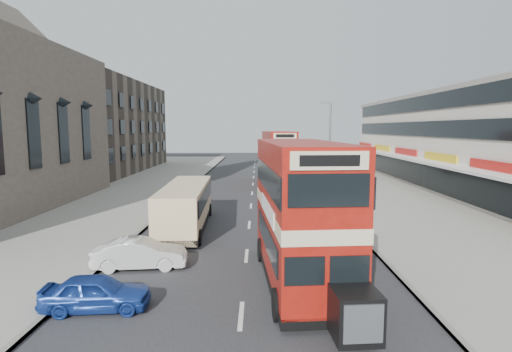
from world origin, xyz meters
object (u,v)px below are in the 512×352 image
(bus_second, at_px, (279,157))
(cyclist, at_px, (304,191))
(pedestrian_far, at_px, (332,171))
(car_left_front, at_px, (140,254))
(car_right_b, at_px, (303,187))
(street_lamp, at_px, (329,141))
(bus_main, at_px, (301,212))
(pedestrian_near, at_px, (350,192))
(car_left_near, at_px, (96,293))
(coach, at_px, (186,205))
(car_right_a, at_px, (310,190))

(bus_second, distance_m, cyclist, 9.26)
(pedestrian_far, bearing_deg, bus_second, -137.32)
(car_left_front, bearing_deg, car_right_b, -31.14)
(bus_second, relative_size, pedestrian_far, 6.31)
(car_left_front, xyz_separation_m, car_right_b, (9.02, 19.74, -0.08))
(street_lamp, xyz_separation_m, bus_main, (-4.38, -19.24, -2.05))
(street_lamp, xyz_separation_m, pedestrian_far, (2.65, 12.81, -3.86))
(bus_main, distance_m, pedestrian_near, 16.29)
(car_left_near, bearing_deg, coach, -10.21)
(pedestrian_far, bearing_deg, car_right_a, -100.13)
(bus_main, height_order, car_left_near, bus_main)
(pedestrian_near, distance_m, cyclist, 4.63)
(bus_second, xyz_separation_m, pedestrian_far, (6.46, 4.50, -1.89))
(pedestrian_near, relative_size, pedestrian_far, 1.17)
(car_right_b, xyz_separation_m, pedestrian_near, (2.90, -6.02, 0.51))
(street_lamp, xyz_separation_m, car_right_a, (-1.60, -0.32, -4.16))
(car_left_near, distance_m, pedestrian_near, 21.47)
(coach, height_order, car_left_front, coach)
(bus_second, height_order, car_right_a, bus_second)
(car_left_near, relative_size, cyclist, 1.82)
(street_lamp, distance_m, pedestrian_near, 5.51)
(car_left_front, xyz_separation_m, pedestrian_near, (11.92, 13.72, 0.43))
(car_left_near, distance_m, pedestrian_far, 37.11)
(street_lamp, height_order, coach, street_lamp)
(cyclist, bearing_deg, pedestrian_near, -54.92)
(car_right_a, xyz_separation_m, pedestrian_near, (2.57, -3.62, 0.44))
(pedestrian_far, bearing_deg, coach, -110.68)
(bus_main, xyz_separation_m, car_left_front, (-6.57, 1.58, -2.11))
(car_left_near, bearing_deg, pedestrian_far, -26.76)
(cyclist, bearing_deg, bus_main, -104.01)
(car_right_a, xyz_separation_m, cyclist, (-0.52, -0.21, 0.01))
(coach, distance_m, car_right_a, 13.67)
(street_lamp, relative_size, car_left_front, 2.12)
(car_left_front, height_order, car_right_a, car_left_front)
(bus_main, xyz_separation_m, cyclist, (2.26, 18.71, -2.10))
(bus_main, height_order, pedestrian_far, bus_main)
(street_lamp, xyz_separation_m, pedestrian_near, (0.97, -3.95, -3.73))
(car_right_a, bearing_deg, bus_main, -11.17)
(bus_second, bearing_deg, car_right_a, 99.07)
(bus_main, xyz_separation_m, coach, (-5.84, 8.34, -1.32))
(bus_second, distance_m, car_right_a, 9.18)
(street_lamp, relative_size, cyclist, 4.30)
(street_lamp, height_order, car_right_a, street_lamp)
(bus_main, height_order, pedestrian_near, bus_main)
(bus_second, bearing_deg, coach, 66.29)
(street_lamp, bearing_deg, coach, -133.13)
(car_right_b, bearing_deg, coach, -39.17)
(bus_main, bearing_deg, bus_second, -95.81)
(coach, xyz_separation_m, car_left_front, (-0.73, -6.76, -0.79))
(street_lamp, relative_size, pedestrian_far, 5.25)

